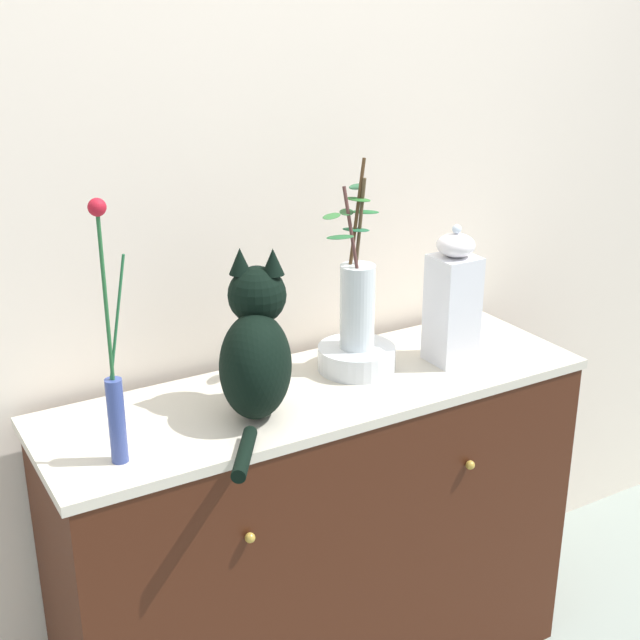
% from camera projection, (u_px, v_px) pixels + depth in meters
% --- Properties ---
extents(wall_back, '(4.40, 0.08, 2.60)m').
position_uv_depth(wall_back, '(264.00, 217.00, 2.32)').
color(wall_back, silver).
rests_on(wall_back, ground_plane).
extents(sideboard, '(1.42, 0.46, 0.93)m').
position_uv_depth(sideboard, '(320.00, 541.00, 2.38)').
color(sideboard, '#3C1A0D').
rests_on(sideboard, ground_plane).
extents(cat_sitting, '(0.32, 0.41, 0.39)m').
position_uv_depth(cat_sitting, '(256.00, 350.00, 2.02)').
color(cat_sitting, black).
rests_on(cat_sitting, sideboard).
extents(vase_slim_green, '(0.07, 0.04, 0.57)m').
position_uv_depth(vase_slim_green, '(114.00, 383.00, 1.80)').
color(vase_slim_green, '#384992').
rests_on(vase_slim_green, sideboard).
extents(bowl_porcelain, '(0.20, 0.20, 0.06)m').
position_uv_depth(bowl_porcelain, '(357.00, 358.00, 2.30)').
color(bowl_porcelain, white).
rests_on(bowl_porcelain, sideboard).
extents(vase_glass_clear, '(0.20, 0.14, 0.49)m').
position_uv_depth(vase_glass_clear, '(357.00, 299.00, 2.25)').
color(vase_glass_clear, silver).
rests_on(vase_glass_clear, bowl_porcelain).
extents(jar_lidded_porcelain, '(0.11, 0.11, 0.38)m').
position_uv_depth(jar_lidded_porcelain, '(453.00, 300.00, 2.31)').
color(jar_lidded_porcelain, white).
rests_on(jar_lidded_porcelain, sideboard).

